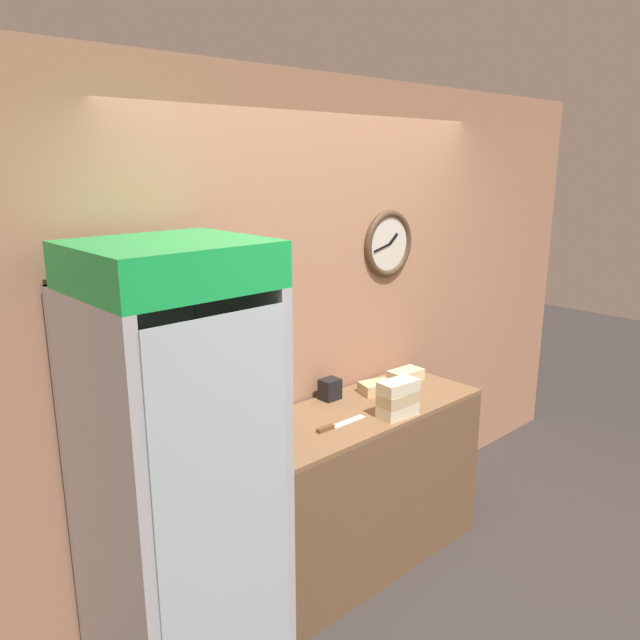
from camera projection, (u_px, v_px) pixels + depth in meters
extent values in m
plane|color=#383330|center=(481.00, 634.00, 3.06)|extent=(14.00, 14.00, 0.00)
cube|color=#AD7A5B|center=(318.00, 324.00, 3.56)|extent=(5.20, 0.06, 2.70)
torus|color=#4C3823|center=(389.00, 244.00, 3.78)|extent=(0.41, 0.04, 0.41)
cylinder|color=silver|center=(389.00, 244.00, 3.78)|extent=(0.34, 0.01, 0.34)
cube|color=black|center=(394.00, 239.00, 3.78)|extent=(0.08, 0.01, 0.07)
cube|color=black|center=(382.00, 248.00, 3.73)|extent=(0.14, 0.01, 0.04)
cube|color=brown|center=(359.00, 487.00, 3.54)|extent=(1.48, 0.58, 0.91)
cube|color=brown|center=(360.00, 410.00, 3.42)|extent=(1.48, 0.58, 0.02)
cube|color=#B2B7BC|center=(142.00, 467.00, 2.85)|extent=(0.69, 0.04, 1.78)
cube|color=#B2B7BC|center=(106.00, 524.00, 2.41)|extent=(0.05, 0.69, 1.78)
cube|color=#B2B7BC|center=(241.00, 469.00, 2.83)|extent=(0.05, 0.69, 1.78)
cube|color=white|center=(145.00, 469.00, 2.83)|extent=(0.59, 0.02, 1.68)
cube|color=silver|center=(227.00, 530.00, 2.37)|extent=(0.59, 0.01, 1.68)
cube|color=green|center=(169.00, 264.00, 2.35)|extent=(0.69, 0.62, 0.18)
cube|color=silver|center=(186.00, 577.00, 2.70)|extent=(0.57, 0.57, 0.01)
cube|color=silver|center=(181.00, 494.00, 2.60)|extent=(0.57, 0.57, 0.01)
cube|color=silver|center=(175.00, 404.00, 2.50)|extent=(0.57, 0.57, 0.01)
cylinder|color=gold|center=(220.00, 400.00, 2.34)|extent=(0.06, 0.06, 0.15)
cylinder|color=gold|center=(219.00, 374.00, 2.32)|extent=(0.02, 0.02, 0.06)
cylinder|color=#2D6B38|center=(256.00, 392.00, 2.47)|extent=(0.08, 0.08, 0.11)
cylinder|color=#2D6B38|center=(255.00, 372.00, 2.45)|extent=(0.03, 0.03, 0.05)
cylinder|color=#B2231E|center=(189.00, 406.00, 2.26)|extent=(0.08, 0.08, 0.16)
cylinder|color=#B2231E|center=(187.00, 377.00, 2.24)|extent=(0.03, 0.03, 0.07)
cylinder|color=orange|center=(211.00, 500.00, 2.41)|extent=(0.08, 0.08, 0.14)
cylinder|color=orange|center=(210.00, 477.00, 2.39)|extent=(0.03, 0.03, 0.06)
cylinder|color=navy|center=(170.00, 610.00, 2.37)|extent=(0.08, 0.08, 0.17)
cylinder|color=navy|center=(168.00, 582.00, 2.34)|extent=(0.03, 0.03, 0.07)
cylinder|color=#B2231E|center=(168.00, 520.00, 2.29)|extent=(0.08, 0.08, 0.13)
cylinder|color=#B2231E|center=(167.00, 497.00, 2.27)|extent=(0.03, 0.03, 0.06)
cylinder|color=#2D6B38|center=(240.00, 488.00, 2.50)|extent=(0.06, 0.06, 0.15)
cylinder|color=#2D6B38|center=(239.00, 464.00, 2.47)|extent=(0.03, 0.03, 0.06)
cylinder|color=#B2BCCC|center=(204.00, 594.00, 2.47)|extent=(0.06, 0.06, 0.17)
cylinder|color=#B2BCCC|center=(203.00, 567.00, 2.44)|extent=(0.02, 0.02, 0.07)
cylinder|color=orange|center=(222.00, 590.00, 2.53)|extent=(0.06, 0.06, 0.11)
cylinder|color=orange|center=(221.00, 573.00, 2.51)|extent=(0.02, 0.02, 0.05)
cylinder|color=#B2BCCC|center=(238.00, 574.00, 2.59)|extent=(0.08, 0.08, 0.17)
cylinder|color=#B2BCCC|center=(237.00, 549.00, 2.56)|extent=(0.03, 0.03, 0.07)
cube|color=beige|center=(398.00, 410.00, 3.31)|extent=(0.22, 0.13, 0.07)
cube|color=tan|center=(398.00, 398.00, 3.29)|extent=(0.22, 0.13, 0.07)
cube|color=beige|center=(398.00, 387.00, 3.28)|extent=(0.22, 0.13, 0.07)
cube|color=beige|center=(406.00, 375.00, 3.85)|extent=(0.22, 0.14, 0.07)
cube|color=tan|center=(376.00, 387.00, 3.65)|extent=(0.22, 0.18, 0.06)
cube|color=silver|center=(348.00, 421.00, 3.24)|extent=(0.22, 0.05, 0.00)
cube|color=brown|center=(325.00, 429.00, 3.14)|extent=(0.10, 0.03, 0.02)
cylinder|color=#336B38|center=(239.00, 423.00, 3.12)|extent=(0.09, 0.09, 0.09)
cylinder|color=#262628|center=(239.00, 413.00, 3.10)|extent=(0.08, 0.08, 0.01)
cube|color=black|center=(330.00, 389.00, 3.54)|extent=(0.11, 0.09, 0.12)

